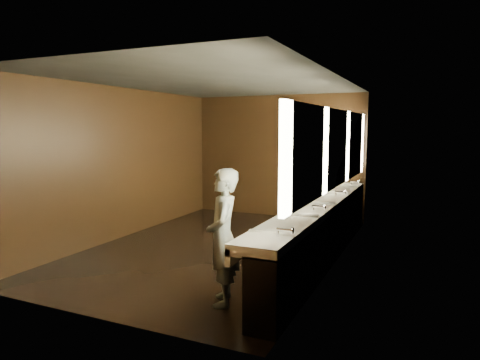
# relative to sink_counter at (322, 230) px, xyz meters

# --- Properties ---
(floor) EXTENTS (6.00, 6.00, 0.00)m
(floor) POSITION_rel_sink_counter_xyz_m (-1.79, 0.00, -0.50)
(floor) COLOR black
(floor) RESTS_ON ground
(ceiling) EXTENTS (4.00, 6.00, 0.02)m
(ceiling) POSITION_rel_sink_counter_xyz_m (-1.79, 0.00, 2.30)
(ceiling) COLOR #2D2D2B
(ceiling) RESTS_ON wall_back
(wall_back) EXTENTS (4.00, 0.02, 2.80)m
(wall_back) POSITION_rel_sink_counter_xyz_m (-1.79, 3.00, 0.90)
(wall_back) COLOR black
(wall_back) RESTS_ON floor
(wall_front) EXTENTS (4.00, 0.02, 2.80)m
(wall_front) POSITION_rel_sink_counter_xyz_m (-1.79, -3.00, 0.90)
(wall_front) COLOR black
(wall_front) RESTS_ON floor
(wall_left) EXTENTS (0.02, 6.00, 2.80)m
(wall_left) POSITION_rel_sink_counter_xyz_m (-3.79, 0.00, 0.90)
(wall_left) COLOR black
(wall_left) RESTS_ON floor
(wall_right) EXTENTS (0.02, 6.00, 2.80)m
(wall_right) POSITION_rel_sink_counter_xyz_m (0.21, 0.00, 0.90)
(wall_right) COLOR black
(wall_right) RESTS_ON floor
(sink_counter) EXTENTS (0.55, 5.40, 1.01)m
(sink_counter) POSITION_rel_sink_counter_xyz_m (0.00, 0.00, 0.00)
(sink_counter) COLOR black
(sink_counter) RESTS_ON floor
(mirror_band) EXTENTS (0.06, 5.03, 1.15)m
(mirror_band) POSITION_rel_sink_counter_xyz_m (0.19, -0.00, 1.25)
(mirror_band) COLOR #FFF7C8
(mirror_band) RESTS_ON wall_right
(person) EXTENTS (0.59, 0.69, 1.60)m
(person) POSITION_rel_sink_counter_xyz_m (-0.68, -2.06, 0.30)
(person) COLOR #89ACCC
(person) RESTS_ON floor
(trash_bin) EXTENTS (0.41, 0.41, 0.57)m
(trash_bin) POSITION_rel_sink_counter_xyz_m (-0.22, -0.66, -0.21)
(trash_bin) COLOR black
(trash_bin) RESTS_ON floor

